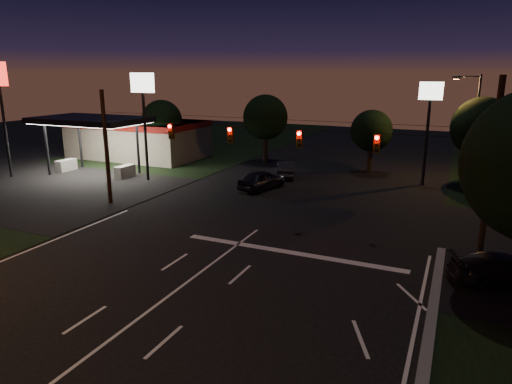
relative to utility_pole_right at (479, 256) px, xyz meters
The scene contains 18 objects.
ground 19.21m from the utility_pole_right, 128.66° to the right, with size 140.00×140.00×0.00m, color black.
cross_street_left 32.02m from the utility_pole_right, behind, with size 20.00×16.00×0.02m, color black.
stop_bar 9.66m from the utility_pole_right, 158.75° to the right, with size 12.00×0.50×0.01m, color silver.
utility_pole_right is the anchor object (origin of this frame).
utility_pole_left 24.00m from the utility_pole_right, behind, with size 0.28×0.28×8.00m, color black.
signal_span 13.20m from the utility_pole_right, behind, with size 24.00×0.40×1.56m.
gas_station 37.27m from the utility_pole_right, 155.56° to the left, with size 14.20×16.10×5.25m.
pole_sign_left_near 27.82m from the utility_pole_right, 164.93° to the left, with size 2.20×0.30×9.10m.
pole_sign_left_far 38.87m from the utility_pole_right, behind, with size 2.00×0.30×10.00m.
pole_sign_right 16.73m from the utility_pole_right, 104.93° to the left, with size 1.80×0.30×8.40m.
street_light_right_far 17.81m from the utility_pole_right, 92.57° to the left, with size 2.20×0.35×9.00m.
tree_far_a 33.84m from the utility_pole_right, 153.24° to the left, with size 4.20×4.20×6.42m.
tree_far_b 28.04m from the utility_pole_right, 136.25° to the left, with size 4.60×4.60×6.98m.
tree_far_c 20.58m from the utility_pole_right, 116.39° to the left, with size 3.80×3.80×5.86m.
tree_far_d 16.84m from the utility_pole_right, 89.92° to the left, with size 4.80×4.80×7.30m.
car_oncoming_a 17.73m from the utility_pole_right, 152.41° to the left, with size 1.84×4.58×1.56m, color black.
car_oncoming_b 20.38m from the utility_pole_right, 139.71° to the left, with size 1.49×4.26×1.40m, color black.
car_cross 3.37m from the utility_pole_right, 73.94° to the right, with size 1.94×4.76×1.38m, color black.
Camera 1 is at (10.48, -9.50, 9.06)m, focal length 32.00 mm.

